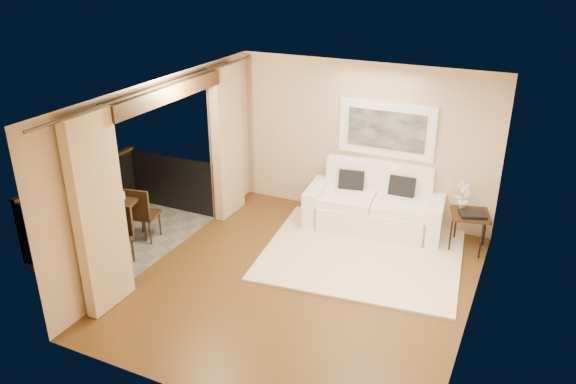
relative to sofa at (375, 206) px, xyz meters
The scene contains 18 objects.
floor 2.17m from the sofa, 100.27° to the right, with size 5.00×5.00×0.00m, color brown.
room_shell 3.91m from the sofa, 140.09° to the right, with size 5.00×6.40×5.00m.
balcony 4.25m from the sofa, 150.33° to the right, with size 1.81×2.60×1.17m.
curtains 3.39m from the sofa, 139.86° to the right, with size 0.16×4.80×2.64m.
artwork 1.29m from the sofa, 88.49° to the left, with size 1.62×0.07×0.92m.
rug 1.07m from the sofa, 82.71° to the right, with size 2.95×2.57×0.04m, color #FCE7CB.
sofa is the anchor object (origin of this frame).
side_table 1.56m from the sofa, ahead, with size 0.69×0.69×0.61m.
tray 1.62m from the sofa, ahead, with size 0.38×0.28×0.05m, color black.
orchid 1.47m from the sofa, ahead, with size 0.25×0.17×0.47m, color white.
bistro_table 4.20m from the sofa, 145.98° to the right, with size 0.84×0.84×0.82m.
balcony_chair_far 3.83m from the sofa, 147.16° to the right, with size 0.46×0.46×0.93m.
balcony_chair_near 4.13m from the sofa, 138.44° to the right, with size 0.43×0.43×0.91m.
ice_bucket 4.31m from the sofa, 147.81° to the right, with size 0.18×0.18×0.20m, color white.
candle 4.08m from the sofa, 147.05° to the right, with size 0.06×0.06×0.07m, color red.
vase 4.38m from the sofa, 144.07° to the right, with size 0.04×0.04×0.18m, color white.
glass_a 4.16m from the sofa, 144.31° to the right, with size 0.06×0.06×0.12m, color silver.
glass_b 4.08m from the sofa, 145.24° to the right, with size 0.06×0.06×0.12m, color white.
Camera 1 is at (2.70, -6.23, 4.38)m, focal length 35.00 mm.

